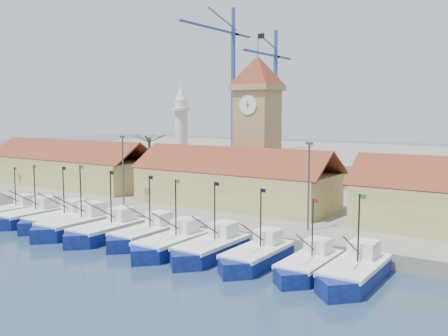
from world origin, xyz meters
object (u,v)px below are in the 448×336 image
Objects in this scene: minaret at (181,136)px; boat_5 at (144,236)px; boat_0 at (10,213)px; clock_tower at (257,124)px.

boat_5 is at bearing -59.43° from minaret.
minaret reaches higher than boat_5.
boat_0 is at bearing -108.30° from minaret.
boat_0 is at bearing -179.47° from boat_5.
minaret is (8.26, 24.96, 9.02)m from boat_0.
boat_5 is 25.36m from clock_tower.
minaret is (-15.00, 2.00, -2.23)m from clock_tower.
clock_tower is at bearing -7.61° from minaret.
minaret is at bearing 120.57° from boat_5.
boat_5 is (22.88, 0.21, 0.05)m from boat_0.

